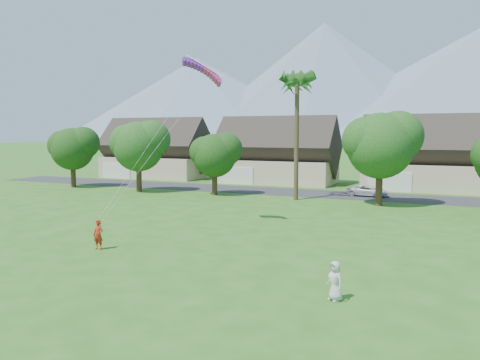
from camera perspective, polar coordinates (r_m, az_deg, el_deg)
The scene contains 10 objects.
ground at distance 20.56m, azimuth -11.50°, elevation -13.26°, with size 500.00×500.00×0.00m, color #2D6019.
street at distance 51.55m, azimuth 10.71°, elevation -1.70°, with size 90.00×7.00×0.01m, color #2D2D30.
kite_flyer at distance 28.03m, azimuth -16.88°, elevation -6.40°, with size 0.63×0.41×1.72m, color #B02A14.
watcher at distance 19.40m, azimuth 11.52°, elevation -11.95°, with size 0.78×0.51×1.60m, color silver.
parked_car at distance 50.73m, azimuth 15.34°, elevation -1.27°, with size 1.94×4.21×1.17m, color silver.
mountain_ridge at distance 276.76m, azimuth 23.64°, elevation 10.01°, with size 540.00×240.00×70.00m.
houses_row at distance 59.92m, azimuth 13.15°, elevation 2.59°, with size 72.75×8.19×8.86m.
tree_row at distance 45.53m, azimuth 7.72°, elevation 3.53°, with size 62.27×6.67×8.45m.
fan_palm at distance 46.58m, azimuth 7.00°, elevation 12.11°, with size 3.00×3.00×13.80m.
parafoil_kite at distance 32.90m, azimuth -4.45°, elevation 13.33°, with size 3.25×1.49×0.50m.
Camera 1 is at (11.25, -15.86, 6.69)m, focal length 35.00 mm.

